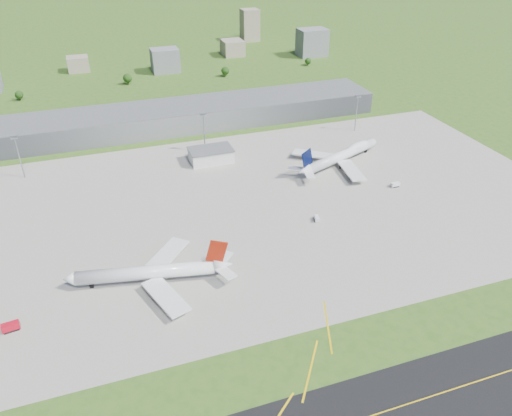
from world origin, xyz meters
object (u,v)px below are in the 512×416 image
object	(u,v)px
airliner_blue_quad	(342,156)
crash_tender	(11,327)
van_white_near	(317,219)
van_white_far	(395,185)
airliner_red_twin	(152,273)
tug_yellow	(156,262)

from	to	relation	value
airliner_blue_quad	crash_tender	bearing A→B (deg)	-176.79
van_white_near	van_white_far	bearing A→B (deg)	-57.91
airliner_red_twin	tug_yellow	distance (m)	13.29
airliner_red_twin	crash_tender	bearing A→B (deg)	22.39
crash_tender	tug_yellow	size ratio (longest dim) A/B	1.44
crash_tender	van_white_far	distance (m)	205.79
airliner_blue_quad	tug_yellow	distance (m)	142.50
crash_tender	tug_yellow	distance (m)	62.57
airliner_blue_quad	van_white_far	distance (m)	40.67
van_white_far	tug_yellow	bearing A→B (deg)	-168.74
tug_yellow	van_white_far	world-z (taller)	van_white_far
airliner_blue_quad	crash_tender	distance (m)	204.81
van_white_near	airliner_blue_quad	bearing A→B (deg)	-23.02
tug_yellow	van_white_near	size ratio (longest dim) A/B	0.91
airliner_red_twin	van_white_near	bearing A→B (deg)	-154.58
crash_tender	van_white_near	xyz separation A→B (m)	(141.65, 32.39, -0.43)
airliner_blue_quad	van_white_far	size ratio (longest dim) A/B	13.84
van_white_near	van_white_far	size ratio (longest dim) A/B	1.01
airliner_red_twin	van_white_far	distance (m)	149.81
airliner_blue_quad	crash_tender	world-z (taller)	airliner_blue_quad
airliner_red_twin	tug_yellow	xyz separation A→B (m)	(3.08, 12.24, -4.14)
airliner_red_twin	crash_tender	distance (m)	56.26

